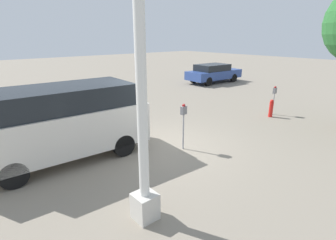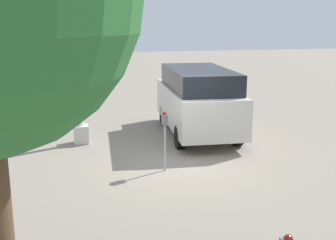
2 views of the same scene
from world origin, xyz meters
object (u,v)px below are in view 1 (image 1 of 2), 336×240
car_distant (214,73)px  parking_meter_far (274,94)px  parked_van (63,121)px  parking_meter_near (184,116)px  lamp_post (141,93)px  fire_hydrant (271,108)px

car_distant → parking_meter_far: bearing=-118.8°
parked_van → car_distant: 14.74m
parking_meter_near → parking_meter_far: parking_meter_near is taller
parked_van → car_distant: bearing=-153.6°
parking_meter_far → lamp_post: 9.15m
lamp_post → car_distant: lamp_post is taller
parking_meter_near → fire_hydrant: parking_meter_near is taller
parking_meter_near → parking_meter_far: size_ratio=1.13×
parking_meter_far → parked_van: size_ratio=0.27×
parked_van → fire_hydrant: bearing=171.3°
lamp_post → parked_van: (0.18, -3.74, -1.40)m
lamp_post → parking_meter_far: bearing=-166.8°
lamp_post → fire_hydrant: size_ratio=8.41×
parking_meter_far → car_distant: (-4.62, -7.43, -0.22)m
parked_van → lamp_post: bearing=96.1°
parking_meter_far → lamp_post: size_ratio=0.20×
lamp_post → parked_van: size_ratio=1.39×
car_distant → parked_van: bearing=-153.9°
parking_meter_near → car_distant: size_ratio=0.33×
parking_meter_near → lamp_post: bearing=27.9°
lamp_post → car_distant: size_ratio=1.46×
fire_hydrant → car_distant: bearing=-123.7°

